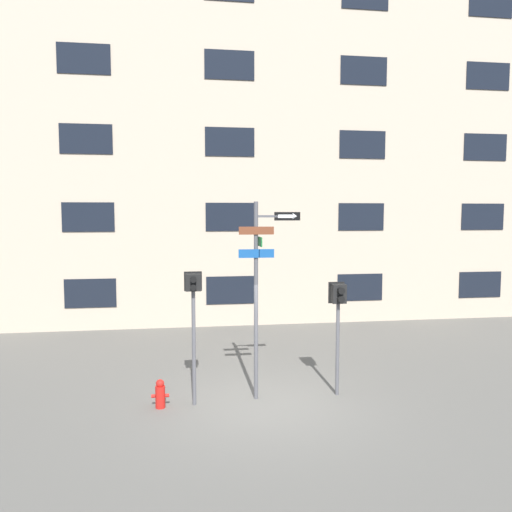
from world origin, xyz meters
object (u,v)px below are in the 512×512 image
(street_sign_pole, at_px, (260,281))
(fire_hydrant, at_px, (160,394))
(pedestrian_signal_left, at_px, (193,302))
(pedestrian_signal_right, at_px, (338,307))

(street_sign_pole, bearing_deg, fire_hydrant, -173.98)
(street_sign_pole, relative_size, fire_hydrant, 7.10)
(pedestrian_signal_left, distance_m, fire_hydrant, 2.01)
(pedestrian_signal_left, xyz_separation_m, fire_hydrant, (-0.70, -0.06, -1.89))
(street_sign_pole, xyz_separation_m, fire_hydrant, (-2.12, -0.22, -2.28))
(pedestrian_signal_left, distance_m, pedestrian_signal_right, 3.16)
(pedestrian_signal_right, height_order, fire_hydrant, pedestrian_signal_right)
(pedestrian_signal_right, xyz_separation_m, fire_hydrant, (-3.85, -0.19, -1.68))
(pedestrian_signal_left, xyz_separation_m, pedestrian_signal_right, (3.15, 0.13, -0.21))
(street_sign_pole, xyz_separation_m, pedestrian_signal_right, (1.74, -0.03, -0.60))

